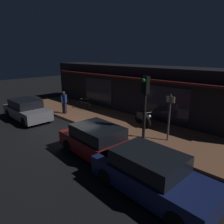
{
  "coord_description": "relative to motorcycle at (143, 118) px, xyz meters",
  "views": [
    {
      "loc": [
        9.62,
        -6.31,
        4.42
      ],
      "look_at": [
        1.0,
        2.4,
        0.95
      ],
      "focal_mm": 32.68,
      "sensor_mm": 36.0,
      "label": 1
    }
  ],
  "objects": [
    {
      "name": "sidewalk_slab",
      "position": [
        -2.52,
        -0.59,
        -0.57
      ],
      "size": [
        18.0,
        4.0,
        0.15
      ],
      "primitive_type": "cube",
      "color": "brown",
      "rests_on": "ground_plane"
    },
    {
      "name": "sign_post",
      "position": [
        2.29,
        -0.97,
        0.86
      ],
      "size": [
        0.44,
        0.09,
        2.4
      ],
      "color": "#47474C",
      "rests_on": "sidewalk_slab"
    },
    {
      "name": "motorcycle",
      "position": [
        0.0,
        0.0,
        0.0
      ],
      "size": [
        1.62,
        0.83,
        0.97
      ],
      "color": "black",
      "rests_on": "sidewalk_slab"
    },
    {
      "name": "parked_car_far",
      "position": [
        0.88,
        -4.43,
        0.06
      ],
      "size": [
        4.19,
        1.99,
        1.42
      ],
      "color": "black",
      "rests_on": "ground_plane"
    },
    {
      "name": "traffic_light_pole",
      "position": [
        2.35,
        -3.21,
        1.83
      ],
      "size": [
        0.24,
        0.33,
        3.6
      ],
      "color": "black",
      "rests_on": "ground_plane"
    },
    {
      "name": "parked_car_near",
      "position": [
        -6.77,
        -4.36,
        0.06
      ],
      "size": [
        4.1,
        1.78,
        1.42
      ],
      "color": "black",
      "rests_on": "ground_plane"
    },
    {
      "name": "storefront_building",
      "position": [
        -2.52,
        2.8,
        1.16
      ],
      "size": [
        18.0,
        3.3,
        3.6
      ],
      "color": "black",
      "rests_on": "ground_plane"
    },
    {
      "name": "parked_car_across",
      "position": [
        3.93,
        -4.91,
        0.06
      ],
      "size": [
        4.16,
        1.91,
        1.42
      ],
      "color": "black",
      "rests_on": "ground_plane"
    },
    {
      "name": "ground_plane",
      "position": [
        -2.52,
        -3.59,
        -0.65
      ],
      "size": [
        60.0,
        60.0,
        0.0
      ],
      "primitive_type": "plane",
      "color": "black"
    },
    {
      "name": "person_photographer",
      "position": [
        -5.78,
        -1.94,
        0.38
      ],
      "size": [
        0.43,
        0.61,
        1.67
      ],
      "color": "#28232D",
      "rests_on": "sidewalk_slab"
    },
    {
      "name": "bicycle_parked",
      "position": [
        -5.8,
        -0.17,
        -0.14
      ],
      "size": [
        1.66,
        0.42,
        0.91
      ],
      "color": "black",
      "rests_on": "sidewalk_slab"
    }
  ]
}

